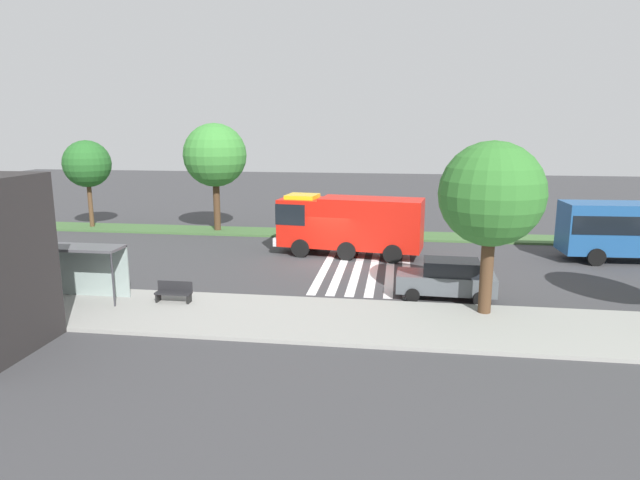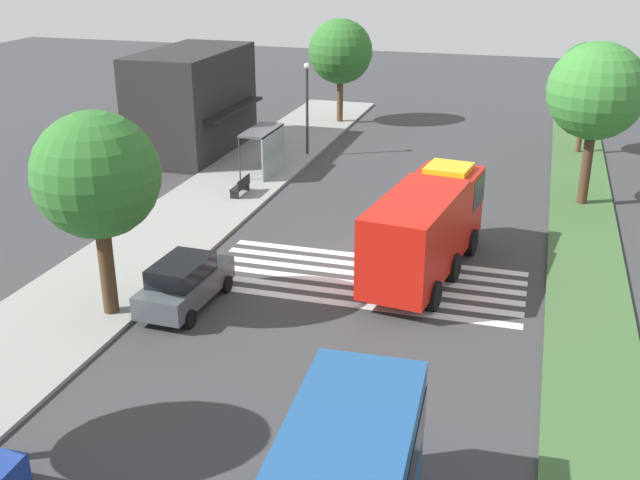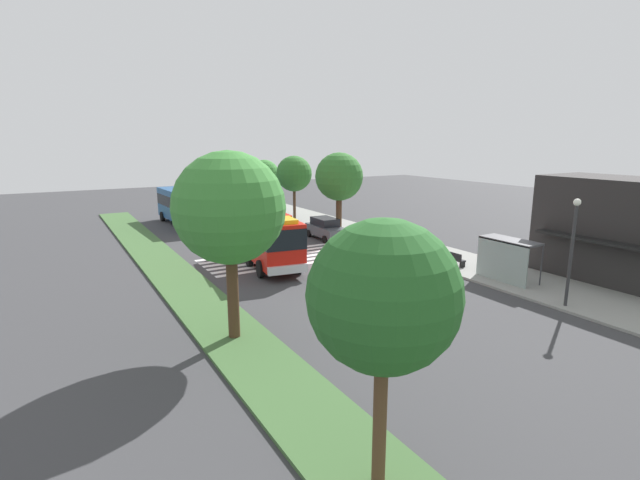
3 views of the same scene
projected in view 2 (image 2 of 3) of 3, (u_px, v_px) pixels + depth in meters
The scene contains 14 objects.
ground_plane at pixel (376, 257), 31.69m from camera, with size 120.00×120.00×0.00m, color #38383A.
sidewalk at pixel (171, 232), 34.15m from camera, with size 60.00×5.24×0.14m, color gray.
median_strip at pixel (587, 279), 29.48m from camera, with size 60.00×3.00×0.14m, color #3D6033.
crosswalk at pixel (363, 279), 29.61m from camera, with size 4.95×12.29×0.01m.
fire_truck at pixel (428, 223), 29.56m from camera, with size 9.11×3.67×3.65m.
parked_car_east at pixel (184, 282), 27.17m from camera, with size 4.51×2.17×1.81m.
bus_stop_shelter at pixel (267, 142), 41.82m from camera, with size 3.50×1.40×2.46m.
bench_near_shelter at pixel (241, 186), 38.73m from camera, with size 1.60×0.50×0.90m.
street_lamp at pixel (307, 100), 44.99m from camera, with size 0.36×0.36×5.43m.
storefront_building at pixel (193, 102), 46.05m from camera, with size 9.28×5.44×6.18m.
sidewalk_tree_center at pixel (97, 176), 24.97m from camera, with size 4.24×4.24×7.11m.
sidewalk_tree_far_east at pixel (340, 52), 52.57m from camera, with size 4.43×4.43×7.09m.
median_tree_far_west at pixel (596, 92), 35.67m from camera, with size 4.59×4.59×7.82m.
median_tree_west at pixel (588, 73), 44.88m from camera, with size 3.52×3.52×6.56m.
Camera 2 is at (-28.64, -5.99, 12.41)m, focal length 42.78 mm.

